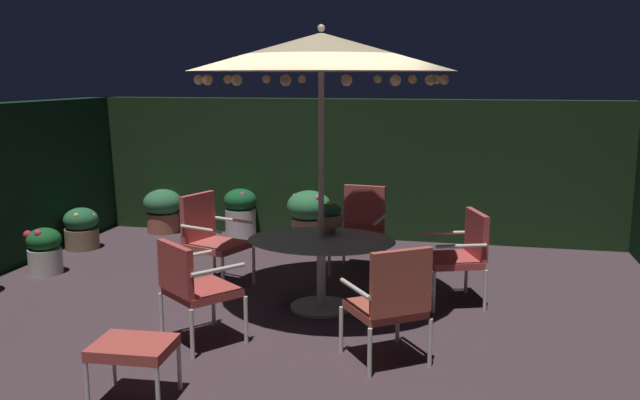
% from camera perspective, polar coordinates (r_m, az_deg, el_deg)
% --- Properties ---
extents(ground_plane, '(8.07, 6.83, 0.02)m').
position_cam_1_polar(ground_plane, '(6.77, -1.89, -9.46)').
color(ground_plane, '#443339').
extents(hedge_backdrop_rear, '(8.07, 0.30, 1.98)m').
position_cam_1_polar(hedge_backdrop_rear, '(9.65, 2.83, 2.69)').
color(hedge_backdrop_rear, black).
rests_on(hedge_backdrop_rear, ground_plane).
extents(patio_dining_table, '(1.47, 1.19, 0.72)m').
position_cam_1_polar(patio_dining_table, '(6.66, 0.10, -4.61)').
color(patio_dining_table, silver).
rests_on(patio_dining_table, ground_plane).
extents(patio_umbrella, '(2.53, 2.53, 2.77)m').
position_cam_1_polar(patio_umbrella, '(6.44, 0.11, 12.41)').
color(patio_umbrella, silver).
rests_on(patio_umbrella, ground_plane).
extents(centerpiece_planter, '(0.26, 0.26, 0.34)m').
position_cam_1_polar(centerpiece_planter, '(6.77, 0.84, -1.36)').
color(centerpiece_planter, tan).
rests_on(centerpiece_planter, patio_dining_table).
extents(patio_chair_north, '(0.79, 0.79, 0.92)m').
position_cam_1_polar(patio_chair_north, '(5.90, -10.76, -7.00)').
color(patio_chair_north, silver).
rests_on(patio_chair_north, ground_plane).
extents(patio_chair_northeast, '(0.78, 0.78, 0.99)m').
position_cam_1_polar(patio_chair_northeast, '(5.42, 6.09, -8.34)').
color(patio_chair_northeast, silver).
rests_on(patio_chair_northeast, ground_plane).
extents(patio_chair_east, '(0.72, 0.74, 0.95)m').
position_cam_1_polar(patio_chair_east, '(6.99, 11.90, -4.23)').
color(patio_chair_east, silver).
rests_on(patio_chair_east, ground_plane).
extents(patio_chair_southeast, '(0.63, 0.66, 1.00)m').
position_cam_1_polar(patio_chair_southeast, '(8.01, 3.48, -2.11)').
color(patio_chair_southeast, silver).
rests_on(patio_chair_southeast, ground_plane).
extents(patio_chair_south, '(0.75, 0.73, 1.02)m').
position_cam_1_polar(patio_chair_south, '(7.50, -9.33, -2.92)').
color(patio_chair_south, silver).
rests_on(patio_chair_south, ground_plane).
extents(ottoman_footrest, '(0.57, 0.46, 0.44)m').
position_cam_1_polar(ottoman_footrest, '(5.06, -15.58, -12.13)').
color(ottoman_footrest, silver).
rests_on(ottoman_footrest, ground_plane).
extents(potted_plant_back_left, '(0.61, 0.61, 0.76)m').
position_cam_1_polar(potted_plant_back_left, '(9.22, -0.94, -1.29)').
color(potted_plant_back_left, tan).
rests_on(potted_plant_back_left, ground_plane).
extents(potted_plant_left_far, '(0.45, 0.45, 0.56)m').
position_cam_1_polar(potted_plant_left_far, '(9.60, -19.60, -2.25)').
color(potted_plant_left_far, '#82674F').
rests_on(potted_plant_left_far, ground_plane).
extents(potted_plant_front_corner, '(0.56, 0.56, 0.64)m').
position_cam_1_polar(potted_plant_front_corner, '(10.26, -13.20, -0.76)').
color(potted_plant_front_corner, '#A95D46').
rests_on(potted_plant_front_corner, ground_plane).
extents(potted_plant_back_center, '(0.40, 0.40, 0.55)m').
position_cam_1_polar(potted_plant_back_center, '(8.55, -22.35, -3.93)').
color(potted_plant_back_center, beige).
rests_on(potted_plant_back_center, ground_plane).
extents(potted_plant_back_right, '(0.48, 0.47, 0.69)m').
position_cam_1_polar(potted_plant_back_right, '(9.81, -6.77, -0.95)').
color(potted_plant_back_right, silver).
rests_on(potted_plant_back_right, ground_plane).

